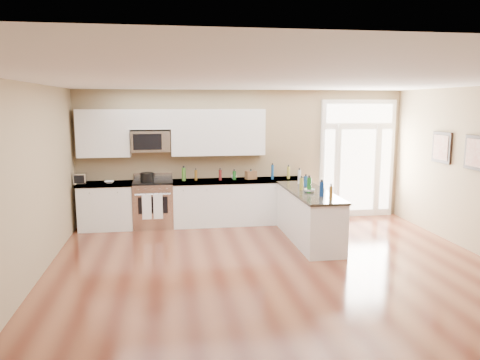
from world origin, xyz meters
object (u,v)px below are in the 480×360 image
at_px(toaster_oven, 80,178).
at_px(peninsula_cabinet, 309,218).
at_px(kitchen_range, 153,204).
at_px(stockpot, 147,177).

bearing_deg(toaster_oven, peninsula_cabinet, -18.01).
distance_m(kitchen_range, toaster_oven, 1.53).
relative_size(kitchen_range, toaster_oven, 4.42).
relative_size(stockpot, toaster_oven, 1.10).
xyz_separation_m(kitchen_range, stockpot, (-0.11, -0.08, 0.57)).
bearing_deg(stockpot, kitchen_range, 34.98).
height_order(peninsula_cabinet, kitchen_range, kitchen_range).
bearing_deg(kitchen_range, peninsula_cabinet, -26.89).
height_order(peninsula_cabinet, stockpot, stockpot).
bearing_deg(kitchen_range, stockpot, -145.02).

